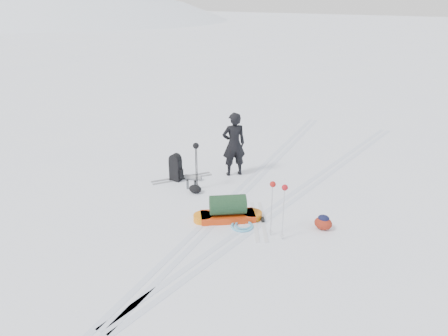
{
  "coord_description": "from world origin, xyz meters",
  "views": [
    {
      "loc": [
        4.85,
        -8.82,
        5.17
      ],
      "look_at": [
        -0.2,
        0.25,
        0.95
      ],
      "focal_mm": 35.0,
      "sensor_mm": 36.0,
      "label": 1
    }
  ],
  "objects_px": {
    "ski_poles_black": "(196,152)",
    "expedition_rucksack": "(178,168)",
    "skier": "(234,144)",
    "pulk_sled": "(228,211)"
  },
  "relations": [
    {
      "from": "ski_poles_black",
      "to": "expedition_rucksack",
      "type": "bearing_deg",
      "value": -174.12
    },
    {
      "from": "skier",
      "to": "pulk_sled",
      "type": "distance_m",
      "value": 2.92
    },
    {
      "from": "expedition_rucksack",
      "to": "pulk_sled",
      "type": "bearing_deg",
      "value": -30.3
    },
    {
      "from": "pulk_sled",
      "to": "ski_poles_black",
      "type": "distance_m",
      "value": 2.13
    },
    {
      "from": "skier",
      "to": "pulk_sled",
      "type": "relative_size",
      "value": 1.18
    },
    {
      "from": "pulk_sled",
      "to": "ski_poles_black",
      "type": "relative_size",
      "value": 1.19
    },
    {
      "from": "ski_poles_black",
      "to": "pulk_sled",
      "type": "bearing_deg",
      "value": -10.37
    },
    {
      "from": "expedition_rucksack",
      "to": "skier",
      "type": "bearing_deg",
      "value": 43.35
    },
    {
      "from": "skier",
      "to": "ski_poles_black",
      "type": "relative_size",
      "value": 1.4
    },
    {
      "from": "skier",
      "to": "expedition_rucksack",
      "type": "height_order",
      "value": "skier"
    }
  ]
}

